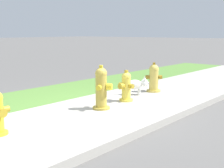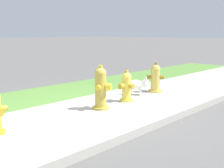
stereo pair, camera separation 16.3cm
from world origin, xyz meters
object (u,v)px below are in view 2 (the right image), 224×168
object	(u,v)px
fire_hydrant_at_driveway	(126,87)
fire_hydrant_near_corner	(155,78)
small_white_dog	(138,85)
fire_hydrant_across_street	(101,88)

from	to	relation	value
fire_hydrant_at_driveway	fire_hydrant_near_corner	world-z (taller)	fire_hydrant_near_corner
fire_hydrant_at_driveway	small_white_dog	bearing A→B (deg)	-68.15
fire_hydrant_near_corner	small_white_dog	size ratio (longest dim) A/B	1.50
fire_hydrant_across_street	fire_hydrant_at_driveway	size ratio (longest dim) A/B	1.26
fire_hydrant_across_street	small_white_dog	xyz separation A→B (m)	(1.47, 0.25, -0.16)
fire_hydrant_across_street	small_white_dog	bearing A→B (deg)	163.14
small_white_dog	fire_hydrant_across_street	bearing A→B (deg)	-117.57
fire_hydrant_across_street	small_white_dog	world-z (taller)	fire_hydrant_across_street
fire_hydrant_at_driveway	small_white_dog	world-z (taller)	fire_hydrant_at_driveway
fire_hydrant_at_driveway	fire_hydrant_near_corner	xyz separation A→B (m)	(1.23, 0.11, 0.03)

